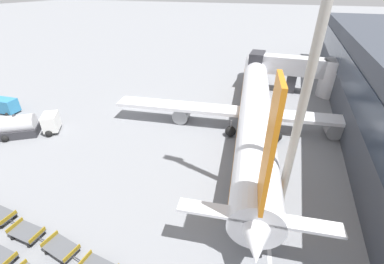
{
  "coord_description": "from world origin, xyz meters",
  "views": [
    {
      "loc": [
        21.79,
        -33.74,
        17.44
      ],
      "look_at": [
        12.94,
        -9.44,
        2.39
      ],
      "focal_mm": 24.0,
      "sensor_mm": 36.0,
      "label": 1
    }
  ],
  "objects_px": {
    "baggage_dolly_row_mid_a_col_b": "(0,215)",
    "baggage_dolly_row_mid_a_col_c": "(27,233)",
    "service_van": "(3,105)",
    "airplane": "(255,105)",
    "fuel_tanker_secondary": "(26,126)",
    "apron_light_mast": "(323,18)",
    "baggage_dolly_row_mid_a_col_d": "(61,248)"
  },
  "relations": [
    {
      "from": "fuel_tanker_secondary",
      "to": "apron_light_mast",
      "type": "distance_m",
      "value": 35.33
    },
    {
      "from": "baggage_dolly_row_mid_a_col_b",
      "to": "baggage_dolly_row_mid_a_col_c",
      "type": "bearing_deg",
      "value": -7.88
    },
    {
      "from": "airplane",
      "to": "fuel_tanker_secondary",
      "type": "distance_m",
      "value": 30.61
    },
    {
      "from": "airplane",
      "to": "baggage_dolly_row_mid_a_col_c",
      "type": "height_order",
      "value": "airplane"
    },
    {
      "from": "service_van",
      "to": "apron_light_mast",
      "type": "bearing_deg",
      "value": -7.75
    },
    {
      "from": "baggage_dolly_row_mid_a_col_b",
      "to": "baggage_dolly_row_mid_a_col_c",
      "type": "distance_m",
      "value": 3.7
    },
    {
      "from": "airplane",
      "to": "fuel_tanker_secondary",
      "type": "relative_size",
      "value": 6.41
    },
    {
      "from": "apron_light_mast",
      "to": "fuel_tanker_secondary",
      "type": "bearing_deg",
      "value": 176.75
    },
    {
      "from": "service_van",
      "to": "baggage_dolly_row_mid_a_col_b",
      "type": "bearing_deg",
      "value": -38.55
    },
    {
      "from": "baggage_dolly_row_mid_a_col_d",
      "to": "fuel_tanker_secondary",
      "type": "bearing_deg",
      "value": 144.99
    },
    {
      "from": "airplane",
      "to": "baggage_dolly_row_mid_a_col_b",
      "type": "relative_size",
      "value": 14.4
    },
    {
      "from": "baggage_dolly_row_mid_a_col_c",
      "to": "baggage_dolly_row_mid_a_col_d",
      "type": "height_order",
      "value": "same"
    },
    {
      "from": "fuel_tanker_secondary",
      "to": "apron_light_mast",
      "type": "xyz_separation_m",
      "value": [
        32.22,
        -1.83,
        14.38
      ]
    },
    {
      "from": "apron_light_mast",
      "to": "service_van",
      "type": "bearing_deg",
      "value": 172.25
    },
    {
      "from": "airplane",
      "to": "fuel_tanker_secondary",
      "type": "xyz_separation_m",
      "value": [
        -27.7,
        -12.89,
        -1.88
      ]
    },
    {
      "from": "airplane",
      "to": "service_van",
      "type": "xyz_separation_m",
      "value": [
        -36.78,
        -9.1,
        -1.91
      ]
    },
    {
      "from": "baggage_dolly_row_mid_a_col_b",
      "to": "service_van",
      "type": "bearing_deg",
      "value": 141.45
    },
    {
      "from": "baggage_dolly_row_mid_a_col_b",
      "to": "fuel_tanker_secondary",
      "type": "bearing_deg",
      "value": 131.29
    },
    {
      "from": "apron_light_mast",
      "to": "baggage_dolly_row_mid_a_col_b",
      "type": "bearing_deg",
      "value": -156.47
    },
    {
      "from": "airplane",
      "to": "apron_light_mast",
      "type": "height_order",
      "value": "apron_light_mast"
    },
    {
      "from": "baggage_dolly_row_mid_a_col_b",
      "to": "baggage_dolly_row_mid_a_col_c",
      "type": "height_order",
      "value": "same"
    },
    {
      "from": "fuel_tanker_secondary",
      "to": "service_van",
      "type": "distance_m",
      "value": 9.84
    },
    {
      "from": "service_van",
      "to": "fuel_tanker_secondary",
      "type": "bearing_deg",
      "value": -22.67
    },
    {
      "from": "baggage_dolly_row_mid_a_col_b",
      "to": "baggage_dolly_row_mid_a_col_d",
      "type": "bearing_deg",
      "value": -5.3
    },
    {
      "from": "baggage_dolly_row_mid_a_col_b",
      "to": "apron_light_mast",
      "type": "bearing_deg",
      "value": 23.53
    },
    {
      "from": "baggage_dolly_row_mid_a_col_d",
      "to": "airplane",
      "type": "bearing_deg",
      "value": 67.51
    },
    {
      "from": "baggage_dolly_row_mid_a_col_c",
      "to": "apron_light_mast",
      "type": "xyz_separation_m",
      "value": [
        18.48,
        10.15,
        15.17
      ]
    },
    {
      "from": "fuel_tanker_secondary",
      "to": "baggage_dolly_row_mid_a_col_b",
      "type": "bearing_deg",
      "value": -48.71
    },
    {
      "from": "service_van",
      "to": "baggage_dolly_row_mid_a_col_d",
      "type": "distance_m",
      "value": 30.86
    },
    {
      "from": "baggage_dolly_row_mid_a_col_c",
      "to": "airplane",
      "type": "bearing_deg",
      "value": 60.69
    },
    {
      "from": "baggage_dolly_row_mid_a_col_b",
      "to": "airplane",
      "type": "bearing_deg",
      "value": 54.11
    },
    {
      "from": "service_van",
      "to": "baggage_dolly_row_mid_a_col_b",
      "type": "xyz_separation_m",
      "value": [
        19.15,
        -15.26,
        -0.76
      ]
    }
  ]
}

